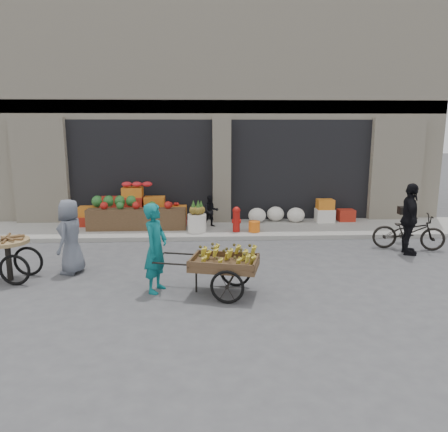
{
  "coord_description": "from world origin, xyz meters",
  "views": [
    {
      "loc": [
        -0.55,
        -8.33,
        3.03
      ],
      "look_at": [
        -0.12,
        0.99,
        1.1
      ],
      "focal_mm": 35.0,
      "sensor_mm": 36.0,
      "label": 1
    }
  ],
  "objects_px": {
    "orange_bucket": "(254,227)",
    "banana_cart": "(222,261)",
    "fire_hydrant": "(236,218)",
    "tricycle_cart": "(8,253)",
    "bicycle": "(409,232)",
    "vendor_grey": "(70,237)",
    "seated_person": "(211,211)",
    "vendor_woman": "(156,248)",
    "pineapple_bin": "(197,223)",
    "cyclist": "(410,219)"
  },
  "relations": [
    {
      "from": "vendor_woman",
      "to": "tricycle_cart",
      "type": "xyz_separation_m",
      "value": [
        -3.0,
        0.72,
        -0.27
      ]
    },
    {
      "from": "orange_bucket",
      "to": "bicycle",
      "type": "bearing_deg",
      "value": -22.4
    },
    {
      "from": "pineapple_bin",
      "to": "tricycle_cart",
      "type": "relative_size",
      "value": 0.36
    },
    {
      "from": "bicycle",
      "to": "tricycle_cart",
      "type": "bearing_deg",
      "value": 115.64
    },
    {
      "from": "vendor_grey",
      "to": "pineapple_bin",
      "type": "bearing_deg",
      "value": 150.48
    },
    {
      "from": "fire_hydrant",
      "to": "vendor_grey",
      "type": "xyz_separation_m",
      "value": [
        -3.68,
        -2.97,
        0.28
      ]
    },
    {
      "from": "banana_cart",
      "to": "vendor_woman",
      "type": "height_order",
      "value": "vendor_woman"
    },
    {
      "from": "orange_bucket",
      "to": "tricycle_cart",
      "type": "relative_size",
      "value": 0.22
    },
    {
      "from": "vendor_grey",
      "to": "cyclist",
      "type": "height_order",
      "value": "cyclist"
    },
    {
      "from": "seated_person",
      "to": "bicycle",
      "type": "xyz_separation_m",
      "value": [
        4.88,
        -2.22,
        -0.13
      ]
    },
    {
      "from": "vendor_woman",
      "to": "vendor_grey",
      "type": "height_order",
      "value": "vendor_woman"
    },
    {
      "from": "vendor_grey",
      "to": "banana_cart",
      "type": "bearing_deg",
      "value": 77.42
    },
    {
      "from": "orange_bucket",
      "to": "bicycle",
      "type": "xyz_separation_m",
      "value": [
        3.68,
        -1.52,
        0.18
      ]
    },
    {
      "from": "vendor_grey",
      "to": "cyclist",
      "type": "relative_size",
      "value": 0.91
    },
    {
      "from": "pineapple_bin",
      "to": "banana_cart",
      "type": "xyz_separation_m",
      "value": [
        0.51,
        -4.37,
        0.25
      ]
    },
    {
      "from": "banana_cart",
      "to": "tricycle_cart",
      "type": "height_order",
      "value": "tricycle_cart"
    },
    {
      "from": "pineapple_bin",
      "to": "bicycle",
      "type": "xyz_separation_m",
      "value": [
        5.28,
        -1.62,
        0.08
      ]
    },
    {
      "from": "vendor_woman",
      "to": "bicycle",
      "type": "relative_size",
      "value": 0.97
    },
    {
      "from": "bicycle",
      "to": "cyclist",
      "type": "bearing_deg",
      "value": 167.62
    },
    {
      "from": "banana_cart",
      "to": "bicycle",
      "type": "bearing_deg",
      "value": 43.77
    },
    {
      "from": "tricycle_cart",
      "to": "bicycle",
      "type": "height_order",
      "value": "tricycle_cart"
    },
    {
      "from": "orange_bucket",
      "to": "vendor_grey",
      "type": "xyz_separation_m",
      "value": [
        -4.18,
        -2.92,
        0.51
      ]
    },
    {
      "from": "tricycle_cart",
      "to": "vendor_grey",
      "type": "relative_size",
      "value": 0.92
    },
    {
      "from": "seated_person",
      "to": "vendor_woman",
      "type": "relative_size",
      "value": 0.56
    },
    {
      "from": "orange_bucket",
      "to": "vendor_grey",
      "type": "height_order",
      "value": "vendor_grey"
    },
    {
      "from": "pineapple_bin",
      "to": "banana_cart",
      "type": "distance_m",
      "value": 4.4
    },
    {
      "from": "orange_bucket",
      "to": "tricycle_cart",
      "type": "bearing_deg",
      "value": -147.77
    },
    {
      "from": "banana_cart",
      "to": "tricycle_cart",
      "type": "distance_m",
      "value": 4.31
    },
    {
      "from": "seated_person",
      "to": "vendor_grey",
      "type": "relative_size",
      "value": 0.59
    },
    {
      "from": "seated_person",
      "to": "banana_cart",
      "type": "distance_m",
      "value": 4.97
    },
    {
      "from": "fire_hydrant",
      "to": "cyclist",
      "type": "xyz_separation_m",
      "value": [
        3.98,
        -1.97,
        0.36
      ]
    },
    {
      "from": "orange_bucket",
      "to": "fire_hydrant",
      "type": "bearing_deg",
      "value": 174.29
    },
    {
      "from": "seated_person",
      "to": "fire_hydrant",
      "type": "bearing_deg",
      "value": -52.88
    },
    {
      "from": "banana_cart",
      "to": "vendor_woman",
      "type": "bearing_deg",
      "value": -175.84
    },
    {
      "from": "orange_bucket",
      "to": "banana_cart",
      "type": "bearing_deg",
      "value": -104.28
    },
    {
      "from": "fire_hydrant",
      "to": "vendor_grey",
      "type": "height_order",
      "value": "vendor_grey"
    },
    {
      "from": "fire_hydrant",
      "to": "cyclist",
      "type": "height_order",
      "value": "cyclist"
    },
    {
      "from": "tricycle_cart",
      "to": "bicycle",
      "type": "relative_size",
      "value": 0.84
    },
    {
      "from": "vendor_grey",
      "to": "tricycle_cart",
      "type": "bearing_deg",
      "value": -58.74
    },
    {
      "from": "fire_hydrant",
      "to": "bicycle",
      "type": "relative_size",
      "value": 0.41
    },
    {
      "from": "orange_bucket",
      "to": "seated_person",
      "type": "relative_size",
      "value": 0.34
    },
    {
      "from": "pineapple_bin",
      "to": "banana_cart",
      "type": "bearing_deg",
      "value": -83.28
    },
    {
      "from": "fire_hydrant",
      "to": "tricycle_cart",
      "type": "distance_m",
      "value": 5.87
    },
    {
      "from": "seated_person",
      "to": "cyclist",
      "type": "height_order",
      "value": "cyclist"
    },
    {
      "from": "tricycle_cart",
      "to": "vendor_grey",
      "type": "bearing_deg",
      "value": 24.82
    },
    {
      "from": "vendor_woman",
      "to": "bicycle",
      "type": "bearing_deg",
      "value": -48.75
    },
    {
      "from": "vendor_woman",
      "to": "tricycle_cart",
      "type": "height_order",
      "value": "vendor_woman"
    },
    {
      "from": "banana_cart",
      "to": "bicycle",
      "type": "relative_size",
      "value": 1.27
    },
    {
      "from": "cyclist",
      "to": "vendor_grey",
      "type": "bearing_deg",
      "value": 111.66
    },
    {
      "from": "orange_bucket",
      "to": "banana_cart",
      "type": "distance_m",
      "value": 4.42
    }
  ]
}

